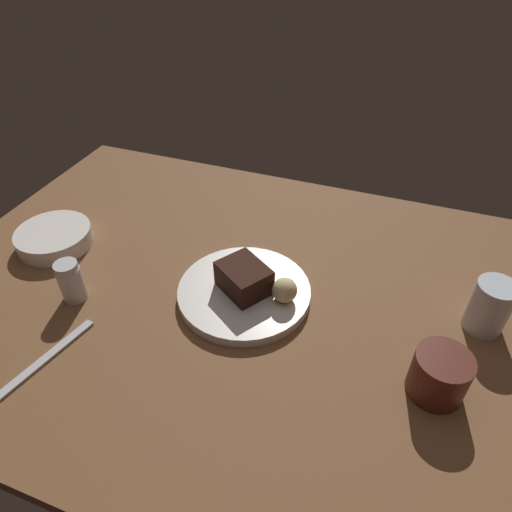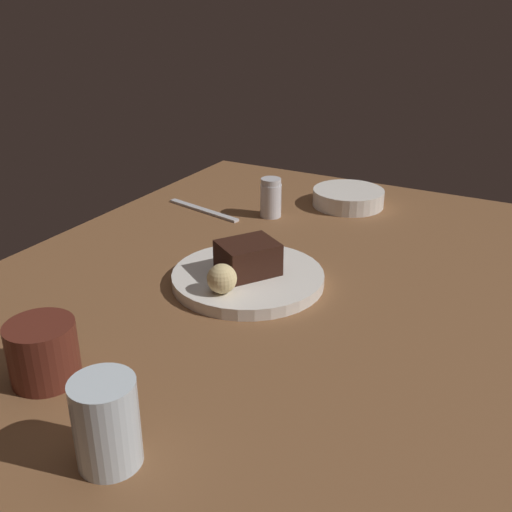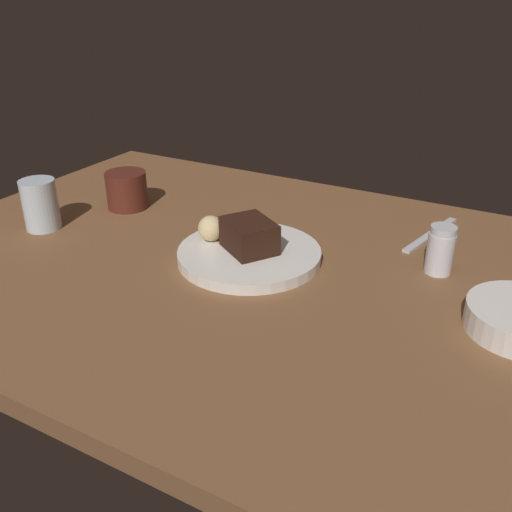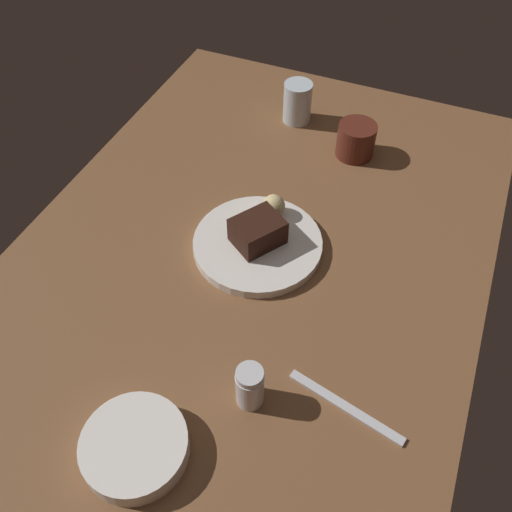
# 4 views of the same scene
# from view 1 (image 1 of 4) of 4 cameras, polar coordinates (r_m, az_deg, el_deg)

# --- Properties ---
(dining_table) EXTENTS (1.20, 0.84, 0.03)m
(dining_table) POSITION_cam_1_polar(r_m,az_deg,el_deg) (0.84, -1.29, -5.44)
(dining_table) COLOR brown
(dining_table) RESTS_ON ground
(dessert_plate) EXTENTS (0.24, 0.24, 0.02)m
(dessert_plate) POSITION_cam_1_polar(r_m,az_deg,el_deg) (0.81, -1.22, -4.69)
(dessert_plate) COLOR white
(dessert_plate) RESTS_ON dining_table
(chocolate_cake_slice) EXTENTS (0.11, 0.11, 0.05)m
(chocolate_cake_slice) POSITION_cam_1_polar(r_m,az_deg,el_deg) (0.79, -1.81, -2.75)
(chocolate_cake_slice) COLOR black
(chocolate_cake_slice) RESTS_ON dessert_plate
(bread_roll) EXTENTS (0.04, 0.04, 0.04)m
(bread_roll) POSITION_cam_1_polar(r_m,az_deg,el_deg) (0.77, 3.63, -4.33)
(bread_roll) COLOR #DBC184
(bread_roll) RESTS_ON dessert_plate
(salt_shaker) EXTENTS (0.04, 0.04, 0.08)m
(salt_shaker) POSITION_cam_1_polar(r_m,az_deg,el_deg) (0.85, -22.37, -2.98)
(salt_shaker) COLOR silver
(salt_shaker) RESTS_ON dining_table
(water_glass) EXTENTS (0.06, 0.06, 0.09)m
(water_glass) POSITION_cam_1_polar(r_m,az_deg,el_deg) (0.83, 27.45, -5.69)
(water_glass) COLOR silver
(water_glass) RESTS_ON dining_table
(side_bowl) EXTENTS (0.15, 0.15, 0.04)m
(side_bowl) POSITION_cam_1_polar(r_m,az_deg,el_deg) (1.01, -24.01, 2.28)
(side_bowl) COLOR white
(side_bowl) RESTS_ON dining_table
(coffee_cup) EXTENTS (0.08, 0.08, 0.07)m
(coffee_cup) POSITION_cam_1_polar(r_m,az_deg,el_deg) (0.71, 22.17, -13.76)
(coffee_cup) COLOR #562319
(coffee_cup) RESTS_ON dining_table
(butter_knife) EXTENTS (0.06, 0.19, 0.01)m
(butter_knife) POSITION_cam_1_polar(r_m,az_deg,el_deg) (0.79, -25.28, -11.85)
(butter_knife) COLOR silver
(butter_knife) RESTS_ON dining_table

